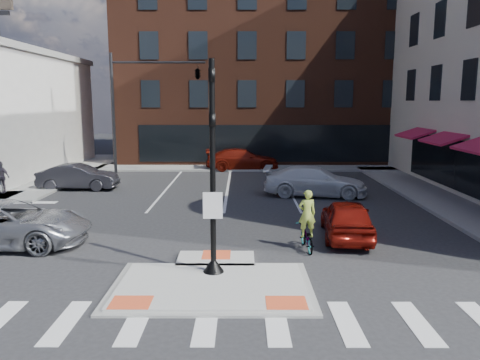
{
  "coord_description": "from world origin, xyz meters",
  "views": [
    {
      "loc": [
        0.81,
        -12.45,
        4.98
      ],
      "look_at": [
        0.74,
        5.15,
        2.0
      ],
      "focal_mm": 35.0,
      "sensor_mm": 36.0,
      "label": 1
    }
  ],
  "objects_px": {
    "bg_car_dark": "(78,177)",
    "pedestrian_b": "(1,177)",
    "bg_car_red": "(242,159)",
    "red_sedan": "(347,219)",
    "cyclist": "(307,230)",
    "bg_car_silver": "(316,179)",
    "silver_suv": "(7,224)",
    "white_pickup": "(315,181)"
  },
  "relations": [
    {
      "from": "cyclist",
      "to": "red_sedan",
      "type": "bearing_deg",
      "value": -144.37
    },
    {
      "from": "cyclist",
      "to": "pedestrian_b",
      "type": "bearing_deg",
      "value": -36.46
    },
    {
      "from": "bg_car_dark",
      "to": "cyclist",
      "type": "xyz_separation_m",
      "value": [
        11.5,
        -10.94,
        -0.03
      ]
    },
    {
      "from": "bg_car_dark",
      "to": "bg_car_red",
      "type": "height_order",
      "value": "bg_car_red"
    },
    {
      "from": "bg_car_silver",
      "to": "cyclist",
      "type": "bearing_deg",
      "value": 88.26
    },
    {
      "from": "red_sedan",
      "to": "pedestrian_b",
      "type": "relative_size",
      "value": 2.5
    },
    {
      "from": "silver_suv",
      "to": "white_pickup",
      "type": "height_order",
      "value": "silver_suv"
    },
    {
      "from": "silver_suv",
      "to": "white_pickup",
      "type": "xyz_separation_m",
      "value": [
        12.03,
        8.76,
        -0.0
      ]
    },
    {
      "from": "white_pickup",
      "to": "pedestrian_b",
      "type": "xyz_separation_m",
      "value": [
        -16.7,
        0.02,
        0.21
      ]
    },
    {
      "from": "bg_car_red",
      "to": "white_pickup",
      "type": "bearing_deg",
      "value": -162.27
    },
    {
      "from": "bg_car_dark",
      "to": "pedestrian_b",
      "type": "height_order",
      "value": "pedestrian_b"
    },
    {
      "from": "bg_car_red",
      "to": "bg_car_dark",
      "type": "bearing_deg",
      "value": 125.4
    },
    {
      "from": "red_sedan",
      "to": "cyclist",
      "type": "relative_size",
      "value": 2.05
    },
    {
      "from": "pedestrian_b",
      "to": "red_sedan",
      "type": "bearing_deg",
      "value": -13.28
    },
    {
      "from": "red_sedan",
      "to": "bg_car_dark",
      "type": "xyz_separation_m",
      "value": [
        -13.17,
        9.51,
        0.01
      ]
    },
    {
      "from": "white_pickup",
      "to": "silver_suv",
      "type": "bearing_deg",
      "value": 134.07
    },
    {
      "from": "red_sedan",
      "to": "white_pickup",
      "type": "xyz_separation_m",
      "value": [
        0.02,
        7.75,
        0.06
      ]
    },
    {
      "from": "silver_suv",
      "to": "white_pickup",
      "type": "bearing_deg",
      "value": -53.6
    },
    {
      "from": "red_sedan",
      "to": "cyclist",
      "type": "bearing_deg",
      "value": 46.66
    },
    {
      "from": "bg_car_red",
      "to": "pedestrian_b",
      "type": "bearing_deg",
      "value": 122.18
    },
    {
      "from": "white_pickup",
      "to": "bg_car_red",
      "type": "height_order",
      "value": "white_pickup"
    },
    {
      "from": "bg_car_red",
      "to": "silver_suv",
      "type": "bearing_deg",
      "value": 151.57
    },
    {
      "from": "bg_car_dark",
      "to": "bg_car_silver",
      "type": "bearing_deg",
      "value": -90.54
    },
    {
      "from": "bg_car_silver",
      "to": "bg_car_dark",
      "type": "bearing_deg",
      "value": 7.5
    },
    {
      "from": "red_sedan",
      "to": "bg_car_dark",
      "type": "height_order",
      "value": "bg_car_dark"
    },
    {
      "from": "red_sedan",
      "to": "white_pickup",
      "type": "height_order",
      "value": "white_pickup"
    },
    {
      "from": "red_sedan",
      "to": "cyclist",
      "type": "xyz_separation_m",
      "value": [
        -1.67,
        -1.43,
        -0.03
      ]
    },
    {
      "from": "bg_car_dark",
      "to": "bg_car_silver",
      "type": "xyz_separation_m",
      "value": [
        13.5,
        -0.34,
        -0.08
      ]
    },
    {
      "from": "pedestrian_b",
      "to": "cyclist",
      "type": "bearing_deg",
      "value": -19.82
    },
    {
      "from": "white_pickup",
      "to": "bg_car_dark",
      "type": "relative_size",
      "value": 1.22
    },
    {
      "from": "cyclist",
      "to": "bg_car_red",
      "type": "bearing_deg",
      "value": -88.36
    },
    {
      "from": "bg_car_dark",
      "to": "bg_car_red",
      "type": "distance_m",
      "value": 12.14
    },
    {
      "from": "red_sedan",
      "to": "white_pickup",
      "type": "bearing_deg",
      "value": -84.08
    },
    {
      "from": "silver_suv",
      "to": "pedestrian_b",
      "type": "xyz_separation_m",
      "value": [
        -4.66,
        8.77,
        0.21
      ]
    },
    {
      "from": "silver_suv",
      "to": "white_pickup",
      "type": "relative_size",
      "value": 1.05
    },
    {
      "from": "silver_suv",
      "to": "bg_car_red",
      "type": "height_order",
      "value": "silver_suv"
    },
    {
      "from": "white_pickup",
      "to": "bg_car_silver",
      "type": "distance_m",
      "value": 1.46
    },
    {
      "from": "white_pickup",
      "to": "pedestrian_b",
      "type": "height_order",
      "value": "pedestrian_b"
    },
    {
      "from": "bg_car_dark",
      "to": "cyclist",
      "type": "bearing_deg",
      "value": -132.67
    },
    {
      "from": "bg_car_dark",
      "to": "pedestrian_b",
      "type": "xyz_separation_m",
      "value": [
        -3.5,
        -1.74,
        0.27
      ]
    },
    {
      "from": "bg_car_silver",
      "to": "silver_suv",
      "type": "bearing_deg",
      "value": 48.45
    },
    {
      "from": "silver_suv",
      "to": "pedestrian_b",
      "type": "bearing_deg",
      "value": 28.35
    }
  ]
}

